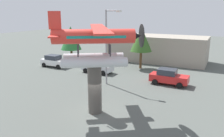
{
  "coord_description": "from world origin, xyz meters",
  "views": [
    {
      "loc": [
        8.93,
        -14.41,
        7.89
      ],
      "look_at": [
        0.0,
        3.0,
        3.0
      ],
      "focal_mm": 36.02,
      "sensor_mm": 36.0,
      "label": 1
    }
  ],
  "objects": [
    {
      "name": "tree_west",
      "position": [
        -13.01,
        14.15,
        3.97
      ],
      "size": [
        3.26,
        3.26,
        5.8
      ],
      "color": "brown",
      "rests_on": "ground"
    },
    {
      "name": "streetlight_primary",
      "position": [
        -2.57,
        7.0,
        4.72
      ],
      "size": [
        1.84,
        0.28,
        8.17
      ],
      "color": "gray",
      "rests_on": "ground"
    },
    {
      "name": "storefront_building",
      "position": [
        -1.4,
        22.0,
        2.1
      ],
      "size": [
        15.87,
        6.38,
        4.19
      ],
      "primitive_type": "cube",
      "color": "#9E9384",
      "rests_on": "ground"
    },
    {
      "name": "car_mid_silver",
      "position": [
        -6.25,
        10.77,
        0.88
      ],
      "size": [
        4.2,
        2.02,
        1.76
      ],
      "color": "silver",
      "rests_on": "ground"
    },
    {
      "name": "car_near_white",
      "position": [
        -13.6,
        10.72,
        0.88
      ],
      "size": [
        4.2,
        2.02,
        1.76
      ],
      "color": "white",
      "rests_on": "ground"
    },
    {
      "name": "display_pedestal",
      "position": [
        0.0,
        0.0,
        2.0
      ],
      "size": [
        1.1,
        1.1,
        4.0
      ],
      "primitive_type": "cylinder",
      "color": "#4C4742",
      "rests_on": "ground"
    },
    {
      "name": "floatplane_monument",
      "position": [
        0.11,
        0.07,
        5.67
      ],
      "size": [
        7.06,
        9.28,
        4.0
      ],
      "rotation": [
        0.0,
        0.0,
        0.58
      ],
      "color": "silver",
      "rests_on": "display_pedestal"
    },
    {
      "name": "car_far_red",
      "position": [
        3.54,
        10.03,
        0.88
      ],
      "size": [
        4.2,
        2.02,
        1.76
      ],
      "color": "red",
      "rests_on": "ground"
    },
    {
      "name": "ground_plane",
      "position": [
        0.0,
        0.0,
        0.0
      ],
      "size": [
        140.0,
        140.0,
        0.0
      ],
      "primitive_type": "plane",
      "color": "#515651"
    },
    {
      "name": "tree_east",
      "position": [
        -1.87,
        15.69,
        4.19
      ],
      "size": [
        3.08,
        3.08,
        5.93
      ],
      "color": "brown",
      "rests_on": "ground"
    }
  ]
}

